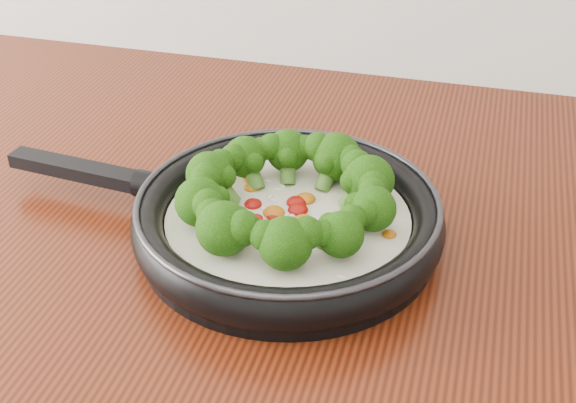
# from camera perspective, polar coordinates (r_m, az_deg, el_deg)

# --- Properties ---
(skillet) EXTENTS (0.51, 0.35, 0.09)m
(skillet) POSITION_cam_1_polar(r_m,az_deg,el_deg) (0.78, -0.21, -0.90)
(skillet) COLOR black
(skillet) RESTS_ON counter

